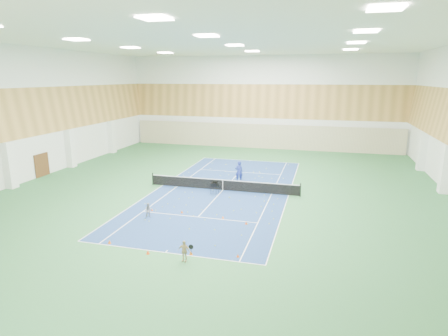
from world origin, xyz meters
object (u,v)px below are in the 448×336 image
object	(u,v)px
tennis_net	(223,184)
coach	(239,172)
child_court	(149,210)
ball_cart	(215,188)
child_apron	(184,251)

from	to	relation	value
tennis_net	coach	world-z (taller)	coach
child_court	ball_cart	distance (m)	6.83
child_apron	tennis_net	bearing A→B (deg)	99.07
child_court	child_apron	xyz separation A→B (m)	(4.55, -5.20, 0.06)
tennis_net	child_apron	xyz separation A→B (m)	(1.34, -12.51, 0.02)
coach	child_apron	bearing A→B (deg)	72.40
tennis_net	coach	bearing A→B (deg)	75.95
tennis_net	ball_cart	size ratio (longest dim) A/B	13.19
child_apron	ball_cart	size ratio (longest dim) A/B	1.18
coach	ball_cart	distance (m)	4.18
tennis_net	child_apron	distance (m)	12.58
child_court	ball_cart	bearing A→B (deg)	31.32
tennis_net	ball_cart	xyz separation A→B (m)	(-0.39, -1.09, -0.06)
child_apron	ball_cart	distance (m)	11.55
child_court	child_apron	distance (m)	6.91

